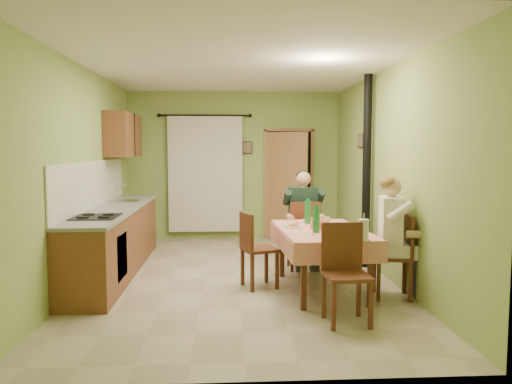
{
  "coord_description": "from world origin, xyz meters",
  "views": [
    {
      "loc": [
        -0.14,
        -6.58,
        1.74
      ],
      "look_at": [
        0.25,
        0.1,
        1.15
      ],
      "focal_mm": 35.0,
      "sensor_mm": 36.0,
      "label": 1
    }
  ],
  "objects": [
    {
      "name": "floor",
      "position": [
        0.0,
        0.0,
        0.0
      ],
      "size": [
        4.0,
        6.0,
        0.01
      ],
      "primitive_type": "cube",
      "color": "tan",
      "rests_on": "ground"
    },
    {
      "name": "room_shell",
      "position": [
        0.0,
        0.0,
        1.82
      ],
      "size": [
        4.04,
        6.04,
        2.82
      ],
      "color": "#90AC58",
      "rests_on": "ground"
    },
    {
      "name": "kitchen_run",
      "position": [
        -1.71,
        0.4,
        0.48
      ],
      "size": [
        0.64,
        3.64,
        1.56
      ],
      "color": "brown",
      "rests_on": "ground"
    },
    {
      "name": "upper_cabinets",
      "position": [
        -1.82,
        1.7,
        1.95
      ],
      "size": [
        0.35,
        1.4,
        0.7
      ],
      "primitive_type": "cube",
      "color": "brown",
      "rests_on": "room_shell"
    },
    {
      "name": "curtain",
      "position": [
        -0.55,
        2.9,
        1.26
      ],
      "size": [
        1.7,
        0.07,
        2.22
      ],
      "color": "black",
      "rests_on": "ground"
    },
    {
      "name": "doorway",
      "position": [
        1.02,
        2.87,
        1.05
      ],
      "size": [
        0.96,
        0.47,
        2.15
      ],
      "color": "black",
      "rests_on": "ground"
    },
    {
      "name": "dining_table",
      "position": [
        1.01,
        -0.65,
        0.38
      ],
      "size": [
        1.11,
        1.74,
        0.76
      ],
      "rotation": [
        0.0,
        0.0,
        0.05
      ],
      "color": "#DE8879",
      "rests_on": "ground"
    },
    {
      "name": "tableware",
      "position": [
        1.03,
        -0.76,
        0.83
      ],
      "size": [
        0.9,
        1.61,
        0.33
      ],
      "color": "white",
      "rests_on": "dining_table"
    },
    {
      "name": "chair_far",
      "position": [
        0.95,
        0.45,
        0.29
      ],
      "size": [
        0.43,
        0.43,
        0.99
      ],
      "rotation": [
        0.0,
        0.0,
        0.01
      ],
      "color": "#552817",
      "rests_on": "ground"
    },
    {
      "name": "chair_near",
      "position": [
        1.04,
        -1.79,
        0.29
      ],
      "size": [
        0.45,
        0.45,
        0.99
      ],
      "rotation": [
        0.0,
        0.0,
        3.2
      ],
      "color": "#552817",
      "rests_on": "ground"
    },
    {
      "name": "chair_right",
      "position": [
        1.79,
        -0.97,
        0.29
      ],
      "size": [
        0.47,
        0.47,
        0.97
      ],
      "rotation": [
        0.0,
        0.0,
        1.42
      ],
      "color": "#552817",
      "rests_on": "ground"
    },
    {
      "name": "chair_left",
      "position": [
        0.25,
        -0.46,
        0.29
      ],
      "size": [
        0.5,
        0.5,
        0.95
      ],
      "rotation": [
        0.0,
        0.0,
        -1.24
      ],
      "color": "#552817",
      "rests_on": "ground"
    },
    {
      "name": "man_far",
      "position": [
        0.95,
        0.46,
        0.88
      ],
      "size": [
        0.58,
        0.47,
        1.39
      ],
      "rotation": [
        0.0,
        0.0,
        0.01
      ],
      "color": "#192D23",
      "rests_on": "chair_far"
    },
    {
      "name": "man_right",
      "position": [
        1.78,
        -0.97,
        0.88
      ],
      "size": [
        0.52,
        0.62,
        1.39
      ],
      "rotation": [
        0.0,
        0.0,
        1.42
      ],
      "color": "white",
      "rests_on": "chair_right"
    },
    {
      "name": "stove_flue",
      "position": [
        1.9,
        0.6,
        1.02
      ],
      "size": [
        0.24,
        0.24,
        2.8
      ],
      "color": "black",
      "rests_on": "ground"
    },
    {
      "name": "picture_back",
      "position": [
        0.25,
        2.97,
        1.75
      ],
      "size": [
        0.19,
        0.03,
        0.23
      ],
      "primitive_type": "cube",
      "color": "black",
      "rests_on": "room_shell"
    },
    {
      "name": "picture_right",
      "position": [
        1.97,
        1.2,
        1.85
      ],
      "size": [
        0.03,
        0.31,
        0.21
      ],
      "primitive_type": "cube",
      "color": "brown",
      "rests_on": "room_shell"
    }
  ]
}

